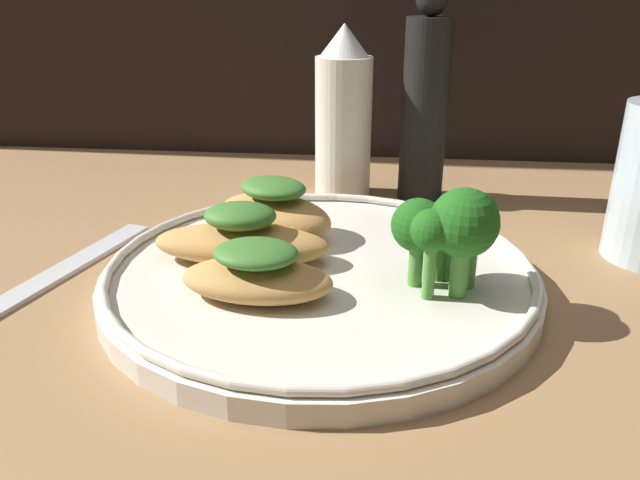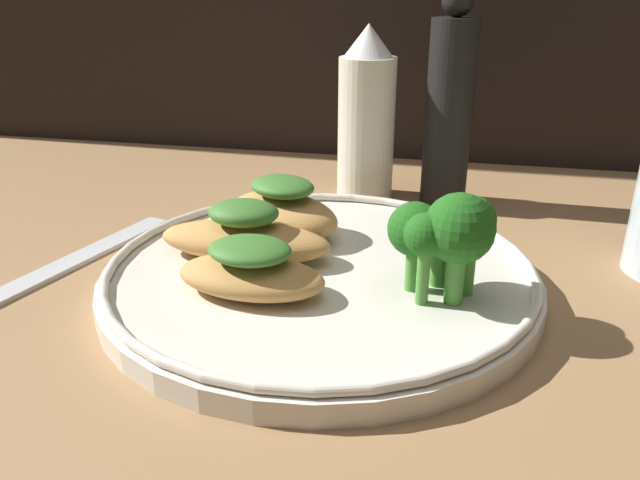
% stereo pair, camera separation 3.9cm
% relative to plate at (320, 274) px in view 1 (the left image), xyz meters
% --- Properties ---
extents(ground_plane, '(1.80, 1.80, 0.01)m').
position_rel_plate_xyz_m(ground_plane, '(0.00, 0.00, -0.01)').
color(ground_plane, '#936D47').
extents(plate, '(0.28, 0.28, 0.02)m').
position_rel_plate_xyz_m(plate, '(0.00, 0.00, 0.00)').
color(plate, silver).
rests_on(plate, ground_plane).
extents(grilled_meat_front, '(0.09, 0.05, 0.03)m').
position_rel_plate_xyz_m(grilled_meat_front, '(-0.03, -0.04, 0.02)').
color(grilled_meat_front, tan).
rests_on(grilled_meat_front, plate).
extents(grilled_meat_middle, '(0.12, 0.05, 0.04)m').
position_rel_plate_xyz_m(grilled_meat_middle, '(-0.05, 0.01, 0.02)').
color(grilled_meat_middle, tan).
rests_on(grilled_meat_middle, plate).
extents(grilled_meat_back, '(0.11, 0.09, 0.04)m').
position_rel_plate_xyz_m(grilled_meat_back, '(-0.04, 0.05, 0.02)').
color(grilled_meat_back, tan).
rests_on(grilled_meat_back, plate).
extents(broccoli_bunch, '(0.06, 0.05, 0.07)m').
position_rel_plate_xyz_m(broccoli_bunch, '(0.08, -0.02, 0.04)').
color(broccoli_bunch, '#4C8E38').
rests_on(broccoli_bunch, plate).
extents(sauce_bottle, '(0.05, 0.05, 0.15)m').
position_rel_plate_xyz_m(sauce_bottle, '(0.00, 0.19, 0.06)').
color(sauce_bottle, silver).
rests_on(sauce_bottle, ground_plane).
extents(pepper_grinder, '(0.04, 0.04, 0.18)m').
position_rel_plate_xyz_m(pepper_grinder, '(0.07, 0.19, 0.07)').
color(pepper_grinder, black).
rests_on(pepper_grinder, ground_plane).
extents(fork, '(0.06, 0.18, 0.01)m').
position_rel_plate_xyz_m(fork, '(-0.18, 0.00, -0.01)').
color(fork, silver).
rests_on(fork, ground_plane).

